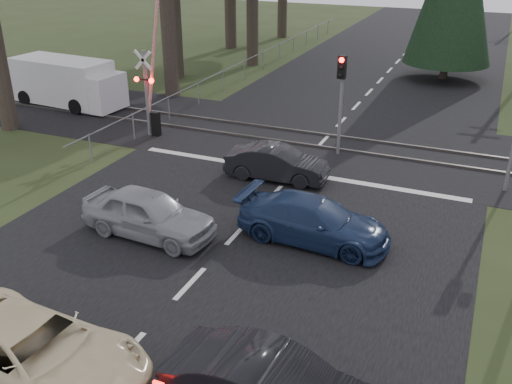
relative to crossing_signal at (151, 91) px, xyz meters
The scene contains 14 objects.
ground 12.37m from the crossing_signal, 53.38° to the right, with size 120.00×120.00×0.00m, color #2A3417.
road 7.56m from the crossing_signal, ahead, with size 14.00×100.00×0.01m, color black.
rail_corridor 7.88m from the crossing_signal, 16.92° to the left, with size 120.00×8.00×0.01m, color black.
stop_line 7.72m from the crossing_signal, 12.30° to the right, with size 13.00×0.35×0.00m, color silver.
rail_near 7.68m from the crossing_signal, 11.00° to the left, with size 120.00×0.12×0.10m, color #59544C.
rail_far 8.13m from the crossing_signal, 22.50° to the left, with size 120.00×0.12×0.10m, color #59544C.
crossing_signal is the anchor object (origin of this frame).
traffic_signal_center 8.36m from the crossing_signal, ahead, with size 0.32×0.48×4.10m.
fence_left 12.89m from the crossing_signal, 92.37° to the left, with size 0.10×36.00×1.20m, color slate, non-canonical shape.
cream_coupe 15.41m from the crossing_signal, 66.71° to the right, with size 2.34×5.08×1.41m, color beige.
silver_car 9.39m from the crossing_signal, 58.48° to the right, with size 1.70×4.22×1.44m, color gray.
blue_sedan 11.53m from the crossing_signal, 33.51° to the right, with size 1.86×4.59×1.33m, color #192A4D.
dark_car_far 7.43m from the crossing_signal, 19.44° to the right, with size 1.33×3.80×1.25m, color black.
white_van 7.06m from the crossing_signal, 159.83° to the left, with size 6.28×2.74×2.40m.
Camera 1 is at (6.55, -10.94, 8.55)m, focal length 40.00 mm.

